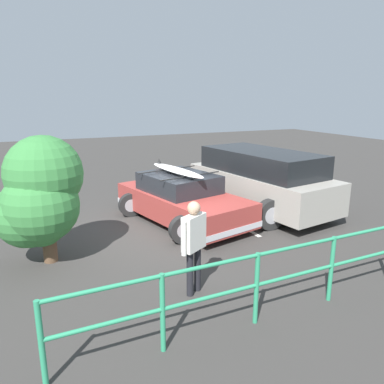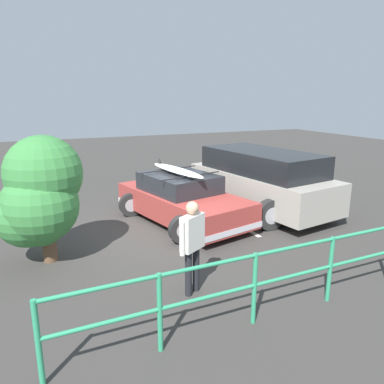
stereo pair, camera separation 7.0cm
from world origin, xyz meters
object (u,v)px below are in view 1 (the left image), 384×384
(sedan_car, at_px, (182,199))
(person_bystander, at_px, (194,239))
(suv_car, at_px, (260,179))
(bush_near_left, at_px, (40,200))

(sedan_car, relative_size, person_bystander, 2.66)
(sedan_car, distance_m, suv_car, 2.49)
(suv_car, relative_size, person_bystander, 3.02)
(sedan_car, relative_size, suv_car, 0.88)
(person_bystander, xyz_separation_m, bush_near_left, (2.22, -2.36, 0.33))
(suv_car, distance_m, bush_near_left, 6.11)
(sedan_car, distance_m, person_bystander, 3.82)
(sedan_car, height_order, suv_car, suv_car)
(bush_near_left, bearing_deg, person_bystander, 133.18)
(suv_car, bearing_deg, person_bystander, 43.53)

